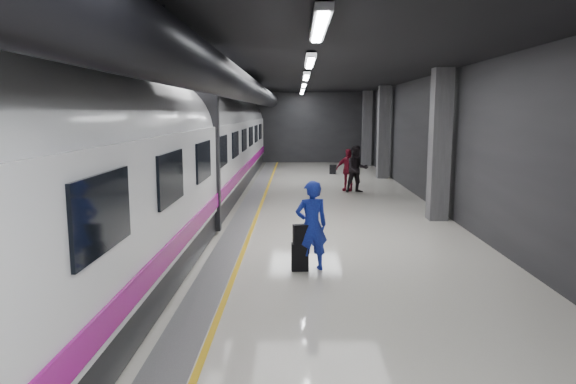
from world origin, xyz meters
TOP-DOWN VIEW (x-y plane):
  - ground at (0.00, 0.00)m, footprint 40.00×40.00m
  - platform_hall at (-0.29, 0.96)m, footprint 10.02×40.02m
  - train at (-3.25, -0.00)m, footprint 3.05×38.00m
  - traveler_main at (0.60, -3.10)m, footprint 0.77×0.61m
  - suitcase_main at (0.36, -3.16)m, footprint 0.36×0.24m
  - shoulder_bag at (0.37, -3.18)m, footprint 0.33×0.22m
  - traveler_far_a at (2.73, 7.29)m, footprint 1.04×0.88m
  - traveler_far_b at (2.41, 7.77)m, footprint 1.11×0.80m
  - suitcase_far at (2.22, 13.59)m, footprint 0.38×0.30m

SIDE VIEW (x-z plane):
  - ground at x=0.00m, z-range 0.00..0.00m
  - suitcase_far at x=2.22m, z-range 0.00..0.49m
  - suitcase_main at x=0.36m, z-range 0.00..0.57m
  - shoulder_bag at x=0.37m, z-range 0.57..0.97m
  - traveler_far_b at x=2.41m, z-range 0.00..1.74m
  - traveler_main at x=0.60m, z-range 0.00..1.86m
  - traveler_far_a at x=2.73m, z-range 0.00..1.91m
  - train at x=-3.25m, z-range 0.04..4.09m
  - platform_hall at x=-0.29m, z-range 1.28..5.79m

